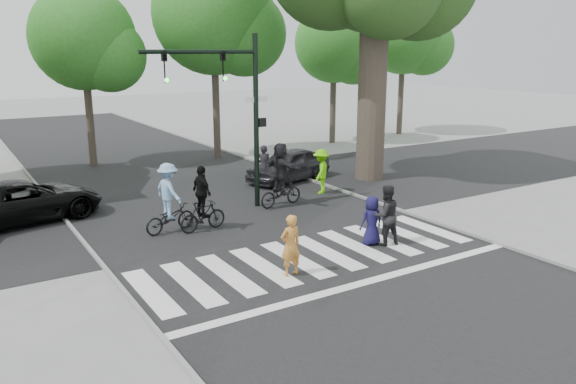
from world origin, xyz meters
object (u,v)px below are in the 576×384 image
(traffic_signal, at_px, (234,98))
(cyclist_left, at_px, (169,203))
(pedestrian_woman, at_px, (290,245))
(car_grey, at_px, (288,165))
(pedestrian_child, at_px, (372,221))
(cyclist_right, at_px, (281,178))
(car_suv, at_px, (23,201))
(cyclist_mid, at_px, (202,204))
(pedestrian_adult, at_px, (386,215))

(traffic_signal, bearing_deg, cyclist_left, -157.96)
(pedestrian_woman, distance_m, car_grey, 10.45)
(traffic_signal, xyz_separation_m, pedestrian_child, (1.63, -5.34, -3.19))
(pedestrian_child, bearing_deg, cyclist_right, -83.48)
(cyclist_right, bearing_deg, cyclist_left, -170.60)
(pedestrian_child, xyz_separation_m, car_grey, (2.32, 8.18, -0.02))
(pedestrian_woman, distance_m, car_suv, 9.78)
(cyclist_right, xyz_separation_m, car_suv, (-8.09, 2.82, -0.33))
(traffic_signal, height_order, cyclist_mid, traffic_signal)
(traffic_signal, distance_m, cyclist_mid, 3.96)
(pedestrian_adult, height_order, car_grey, pedestrian_adult)
(car_suv, bearing_deg, cyclist_left, -146.10)
(pedestrian_child, height_order, pedestrian_adult, pedestrian_adult)
(cyclist_right, relative_size, car_suv, 0.46)
(car_grey, bearing_deg, cyclist_right, -51.01)
(pedestrian_child, distance_m, pedestrian_adult, 0.43)
(pedestrian_child, height_order, cyclist_left, cyclist_left)
(cyclist_right, bearing_deg, cyclist_mid, -161.72)
(cyclist_left, height_order, cyclist_mid, cyclist_left)
(pedestrian_woman, height_order, car_suv, pedestrian_woman)
(traffic_signal, bearing_deg, pedestrian_child, -73.04)
(car_suv, bearing_deg, cyclist_mid, -143.06)
(cyclist_mid, height_order, car_grey, cyclist_mid)
(pedestrian_adult, relative_size, cyclist_mid, 0.86)
(pedestrian_child, xyz_separation_m, cyclist_left, (-4.49, 4.19, 0.22))
(cyclist_left, xyz_separation_m, car_suv, (-3.65, 3.56, -0.25))
(car_grey, bearing_deg, pedestrian_adult, -28.36)
(pedestrian_woman, height_order, cyclist_right, cyclist_right)
(traffic_signal, xyz_separation_m, car_grey, (3.95, 2.84, -3.21))
(pedestrian_child, relative_size, car_suv, 0.29)
(pedestrian_child, height_order, cyclist_mid, cyclist_mid)
(traffic_signal, distance_m, cyclist_left, 4.28)
(pedestrian_woman, bearing_deg, cyclist_right, -120.97)
(pedestrian_woman, height_order, cyclist_left, cyclist_left)
(cyclist_right, bearing_deg, car_grey, 54.04)
(traffic_signal, xyz_separation_m, cyclist_mid, (-1.96, -1.59, -3.06))
(pedestrian_woman, bearing_deg, pedestrian_child, -169.43)
(pedestrian_child, relative_size, pedestrian_adult, 0.81)
(pedestrian_woman, xyz_separation_m, car_grey, (5.51, 8.88, -0.09))
(pedestrian_adult, height_order, cyclist_left, cyclist_left)
(pedestrian_woman, relative_size, car_grey, 0.39)
(pedestrian_woman, distance_m, pedestrian_child, 3.27)
(traffic_signal, relative_size, cyclist_right, 2.61)
(traffic_signal, relative_size, pedestrian_adult, 3.41)
(cyclist_mid, bearing_deg, car_suv, 138.75)
(pedestrian_adult, bearing_deg, pedestrian_woman, 18.33)
(cyclist_mid, xyz_separation_m, cyclist_right, (3.54, 1.17, 0.18))
(traffic_signal, relative_size, car_suv, 1.21)
(cyclist_left, height_order, car_grey, cyclist_left)
(pedestrian_woman, height_order, car_grey, pedestrian_woman)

